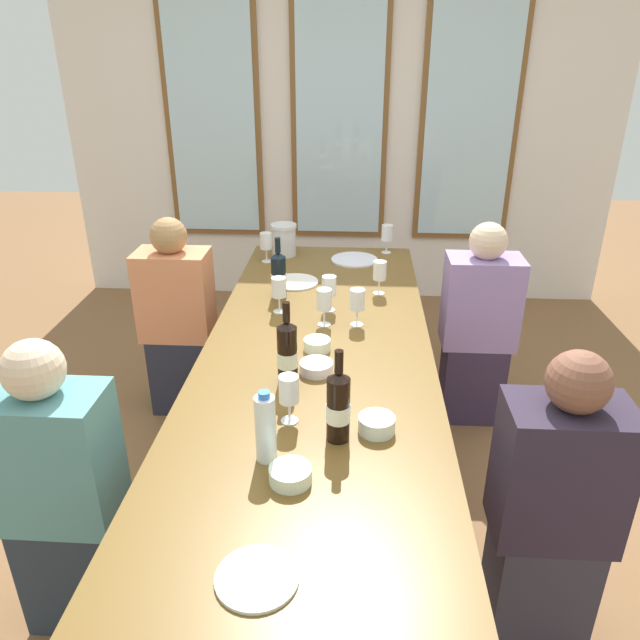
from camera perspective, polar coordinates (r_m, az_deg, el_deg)
The scene contains 27 objects.
ground_plane at distance 2.93m, azimuth -0.25°, elevation -15.79°, with size 12.00×12.00×0.00m, color brown.
back_wall_with_windows at distance 4.70m, azimuth 1.88°, elevation 19.22°, with size 4.16×0.10×2.90m.
dining_table at distance 2.54m, azimuth -0.27°, elevation -4.07°, with size 0.96×2.80×0.74m.
white_plate_0 at distance 3.21m, azimuth -2.38°, elevation 3.63°, with size 0.25×0.25×0.01m, color white.
white_plate_1 at distance 1.56m, azimuth -6.02°, elevation -23.22°, with size 0.20×0.20×0.01m, color white.
white_plate_2 at distance 3.56m, azimuth 3.30°, elevation 5.76°, with size 0.28×0.28×0.01m, color white.
metal_pitcher at distance 3.63m, azimuth -3.46°, elevation 7.65°, with size 0.16×0.16×0.19m.
wine_bottle_0 at distance 2.21m, azimuth -3.13°, elevation -3.16°, with size 0.08×0.08×0.33m.
wine_bottle_1 at distance 3.00m, azimuth -3.96°, elevation 4.31°, with size 0.08×0.08×0.31m.
wine_bottle_2 at distance 1.91m, azimuth 1.75°, elevation -8.19°, with size 0.08×0.08×0.32m.
tasting_bowl_0 at distance 2.50m, azimuth -0.19°, elevation -2.37°, with size 0.11×0.11×0.05m, color white.
tasting_bowl_1 at distance 2.33m, azimuth -0.36°, elevation -4.52°, with size 0.13×0.13×0.04m, color white.
tasting_bowl_2 at distance 2.00m, azimuth 5.42°, elevation -9.85°, with size 0.12×0.12×0.05m, color white.
tasting_bowl_3 at distance 1.80m, azimuth -2.83°, elevation -14.50°, with size 0.13×0.13×0.05m, color white.
water_bottle at distance 1.84m, azimuth -5.21°, elevation -10.20°, with size 0.06×0.06×0.24m.
wine_glass_0 at distance 2.82m, azimuth -3.94°, elevation 3.03°, with size 0.07×0.07×0.17m.
wine_glass_1 at distance 2.68m, azimuth 0.41°, elevation 1.88°, with size 0.07×0.07×0.17m.
wine_glass_2 at distance 3.68m, azimuth 6.40°, elevation 8.13°, with size 0.07×0.07×0.17m.
wine_glass_3 at distance 3.52m, azimuth -5.17°, elevation 7.44°, with size 0.07×0.07×0.17m.
wine_glass_4 at distance 3.04m, azimuth 5.70°, elevation 4.56°, with size 0.07×0.07×0.17m.
wine_glass_5 at distance 2.68m, azimuth 3.58°, elevation 1.79°, with size 0.07×0.07×0.17m.
wine_glass_6 at distance 2.00m, azimuth -2.98°, elevation -6.70°, with size 0.07×0.07×0.17m.
wine_glass_7 at distance 2.83m, azimuth 0.87°, elevation 3.09°, with size 0.07×0.07×0.17m.
seated_person_0 at distance 2.26m, azimuth -23.32°, elevation -15.25°, with size 0.38×0.24×1.11m.
seated_person_1 at distance 2.16m, azimuth 21.16°, elevation -16.74°, with size 0.38×0.24×1.11m.
seated_person_2 at distance 3.34m, azimuth -13.36°, elevation -0.25°, with size 0.38×0.24×1.11m.
seated_person_3 at distance 3.28m, azimuth 14.77°, elevation -0.93°, with size 0.38×0.24×1.11m.
Camera 1 is at (0.15, -2.22, 1.90)m, focal length 33.61 mm.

